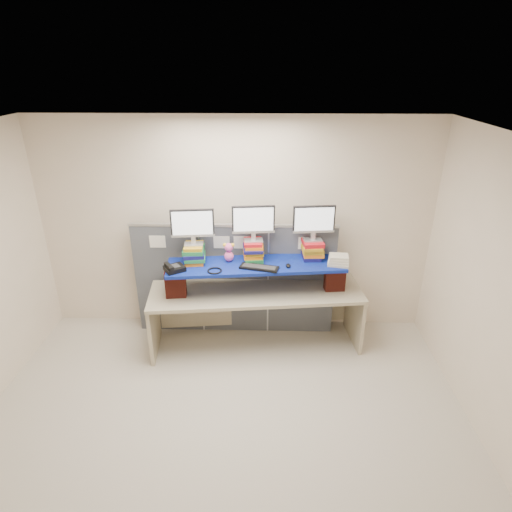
{
  "coord_description": "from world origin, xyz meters",
  "views": [
    {
      "loc": [
        0.41,
        -3.12,
        3.34
      ],
      "look_at": [
        0.29,
        1.46,
        1.25
      ],
      "focal_mm": 30.0,
      "sensor_mm": 36.0,
      "label": 1
    }
  ],
  "objects_px": {
    "desk": "(256,302)",
    "blue_board": "(256,265)",
    "monitor_right": "(314,221)",
    "monitor_left": "(192,225)",
    "desk_phone": "(174,268)",
    "monitor_center": "(253,221)",
    "keyboard": "(259,267)"
  },
  "relations": [
    {
      "from": "desk",
      "to": "monitor_left",
      "type": "height_order",
      "value": "monitor_left"
    },
    {
      "from": "monitor_center",
      "to": "desk_phone",
      "type": "relative_size",
      "value": 1.77
    },
    {
      "from": "blue_board",
      "to": "monitor_left",
      "type": "height_order",
      "value": "monitor_left"
    },
    {
      "from": "monitor_left",
      "to": "keyboard",
      "type": "height_order",
      "value": "monitor_left"
    },
    {
      "from": "monitor_center",
      "to": "monitor_right",
      "type": "xyz_separation_m",
      "value": [
        0.71,
        0.08,
        -0.02
      ]
    },
    {
      "from": "desk",
      "to": "monitor_center",
      "type": "xyz_separation_m",
      "value": [
        -0.03,
        0.12,
        1.02
      ]
    },
    {
      "from": "monitor_left",
      "to": "desk_phone",
      "type": "relative_size",
      "value": 1.77
    },
    {
      "from": "desk_phone",
      "to": "monitor_left",
      "type": "bearing_deg",
      "value": 17.79
    },
    {
      "from": "blue_board",
      "to": "desk_phone",
      "type": "xyz_separation_m",
      "value": [
        -0.94,
        -0.21,
        0.05
      ]
    },
    {
      "from": "desk",
      "to": "desk_phone",
      "type": "xyz_separation_m",
      "value": [
        -0.94,
        -0.21,
        0.56
      ]
    },
    {
      "from": "blue_board",
      "to": "desk_phone",
      "type": "relative_size",
      "value": 7.41
    },
    {
      "from": "monitor_right",
      "to": "desk_phone",
      "type": "bearing_deg",
      "value": -172.11
    },
    {
      "from": "keyboard",
      "to": "monitor_left",
      "type": "bearing_deg",
      "value": -178.83
    },
    {
      "from": "keyboard",
      "to": "monitor_center",
      "type": "bearing_deg",
      "value": 120.13
    },
    {
      "from": "monitor_left",
      "to": "monitor_right",
      "type": "bearing_deg",
      "value": 0.0
    },
    {
      "from": "blue_board",
      "to": "monitor_center",
      "type": "height_order",
      "value": "monitor_center"
    },
    {
      "from": "blue_board",
      "to": "desk_phone",
      "type": "height_order",
      "value": "desk_phone"
    },
    {
      "from": "desk_phone",
      "to": "keyboard",
      "type": "bearing_deg",
      "value": -28.86
    },
    {
      "from": "blue_board",
      "to": "desk_phone",
      "type": "distance_m",
      "value": 0.96
    },
    {
      "from": "monitor_right",
      "to": "keyboard",
      "type": "xyz_separation_m",
      "value": [
        -0.64,
        -0.33,
        -0.46
      ]
    },
    {
      "from": "desk",
      "to": "monitor_left",
      "type": "xyz_separation_m",
      "value": [
        -0.74,
        0.04,
        0.99
      ]
    },
    {
      "from": "monitor_right",
      "to": "blue_board",
      "type": "bearing_deg",
      "value": -170.34
    },
    {
      "from": "desk",
      "to": "blue_board",
      "type": "relative_size",
      "value": 1.26
    },
    {
      "from": "blue_board",
      "to": "monitor_right",
      "type": "relative_size",
      "value": 4.18
    },
    {
      "from": "monitor_center",
      "to": "keyboard",
      "type": "distance_m",
      "value": 0.54
    },
    {
      "from": "blue_board",
      "to": "monitor_center",
      "type": "relative_size",
      "value": 4.18
    },
    {
      "from": "desk",
      "to": "blue_board",
      "type": "bearing_deg",
      "value": 0.0
    },
    {
      "from": "keyboard",
      "to": "desk_phone",
      "type": "height_order",
      "value": "desk_phone"
    },
    {
      "from": "monitor_right",
      "to": "keyboard",
      "type": "height_order",
      "value": "monitor_right"
    },
    {
      "from": "blue_board",
      "to": "monitor_left",
      "type": "bearing_deg",
      "value": 170.75
    },
    {
      "from": "desk",
      "to": "monitor_left",
      "type": "relative_size",
      "value": 5.28
    },
    {
      "from": "monitor_left",
      "to": "desk_phone",
      "type": "xyz_separation_m",
      "value": [
        -0.2,
        -0.25,
        -0.43
      ]
    }
  ]
}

